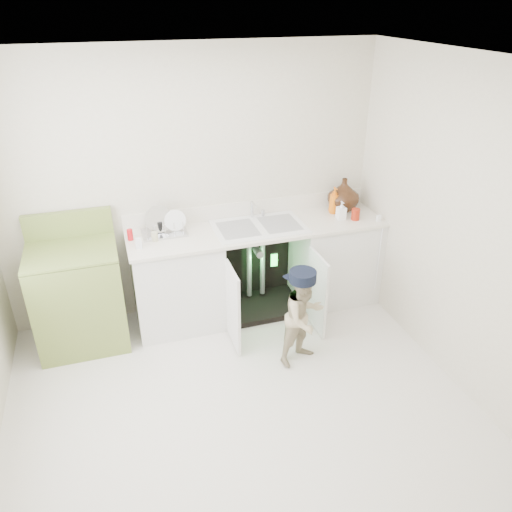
{
  "coord_description": "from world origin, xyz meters",
  "views": [
    {
      "loc": [
        -0.76,
        -2.84,
        2.83
      ],
      "look_at": [
        0.36,
        0.7,
        0.87
      ],
      "focal_mm": 35.0,
      "sensor_mm": 36.0,
      "label": 1
    }
  ],
  "objects": [
    {
      "name": "counter_run",
      "position": [
        0.58,
        1.21,
        0.47
      ],
      "size": [
        2.44,
        1.02,
        1.23
      ],
      "color": "silver",
      "rests_on": "ground"
    },
    {
      "name": "ground",
      "position": [
        0.0,
        0.0,
        0.0
      ],
      "size": [
        3.5,
        3.5,
        0.0
      ],
      "primitive_type": "plane",
      "color": "#BEB5A7",
      "rests_on": "ground"
    },
    {
      "name": "repair_worker",
      "position": [
        0.66,
        0.33,
        0.45
      ],
      "size": [
        0.51,
        0.77,
        0.87
      ],
      "rotation": [
        0.0,
        0.0,
        0.38
      ],
      "color": "tan",
      "rests_on": "ground"
    },
    {
      "name": "avocado_stove",
      "position": [
        -1.12,
        1.18,
        0.48
      ],
      "size": [
        0.75,
        0.65,
        1.16
      ],
      "color": "olive",
      "rests_on": "ground"
    },
    {
      "name": "room_shell",
      "position": [
        0.0,
        0.0,
        1.25
      ],
      "size": [
        6.0,
        5.5,
        1.26
      ],
      "color": "beige",
      "rests_on": "ground"
    }
  ]
}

